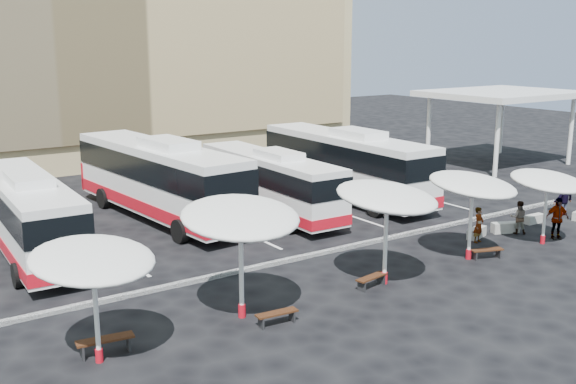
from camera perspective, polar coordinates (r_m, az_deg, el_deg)
ground at (r=27.25m, az=1.83°, el=-5.94°), size 120.00×120.00×0.00m
service_canopy at (r=50.05m, az=17.66°, el=7.78°), size 10.00×8.00×5.20m
curb_divider at (r=27.61m, az=1.22°, el=-5.52°), size 34.00×0.25×0.15m
bay_lines at (r=33.75m, az=-6.21°, el=-2.29°), size 24.15×12.00×0.01m
bus_0 at (r=29.62m, az=-21.22°, el=-1.61°), size 2.99×11.35×3.57m
bus_1 at (r=33.87m, az=-10.88°, el=1.26°), size 3.78×13.16×4.12m
bus_2 at (r=34.17m, az=-1.59°, el=0.96°), size 2.67×10.77×3.40m
bus_3 at (r=37.71m, az=4.87°, el=2.52°), size 3.11×12.62×3.99m
sunshade_0 at (r=18.89m, az=-16.20°, el=-5.57°), size 4.20×4.23×3.50m
sunshade_1 at (r=21.06m, az=-4.05°, el=-2.16°), size 4.16×4.20×3.92m
sunshade_2 at (r=24.26m, az=8.38°, el=-0.45°), size 4.73×4.76×3.83m
sunshade_3 at (r=27.77m, az=15.38°, el=0.56°), size 4.46×4.48×3.63m
sunshade_4 at (r=31.00m, az=21.13°, el=0.85°), size 3.18×3.22×3.29m
wood_bench_0 at (r=20.24m, az=-15.21°, el=-12.15°), size 1.66×0.65×0.49m
wood_bench_1 at (r=21.44m, az=-0.96°, el=-10.38°), size 1.41×0.49×0.42m
wood_bench_2 at (r=24.64m, az=7.09°, el=-7.31°), size 1.43×0.60×0.42m
wood_bench_3 at (r=28.69m, az=16.48°, el=-4.84°), size 1.40×0.80×0.42m
conc_bench_0 at (r=31.58m, az=15.68°, el=-3.34°), size 1.29×0.74×0.46m
conc_bench_1 at (r=32.78m, az=17.92°, el=-2.88°), size 1.35×0.87×0.48m
conc_bench_2 at (r=34.92m, az=20.12°, el=-2.15°), size 1.12×0.39×0.42m
passenger_0 at (r=30.76m, az=15.83°, el=-2.69°), size 0.65×0.50×1.59m
passenger_1 at (r=32.66m, az=18.98°, el=-2.04°), size 0.95×0.94×1.55m
passenger_2 at (r=32.38m, az=21.81°, el=-2.08°), size 1.20×0.90×1.90m
passenger_3 at (r=36.86m, az=22.29°, el=-0.38°), size 1.30×0.85×1.90m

